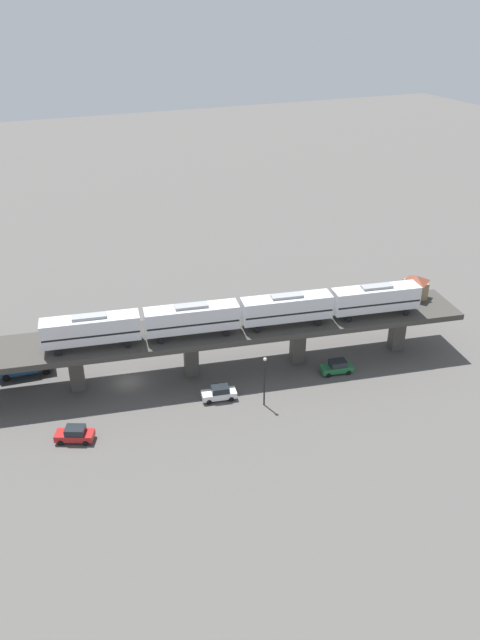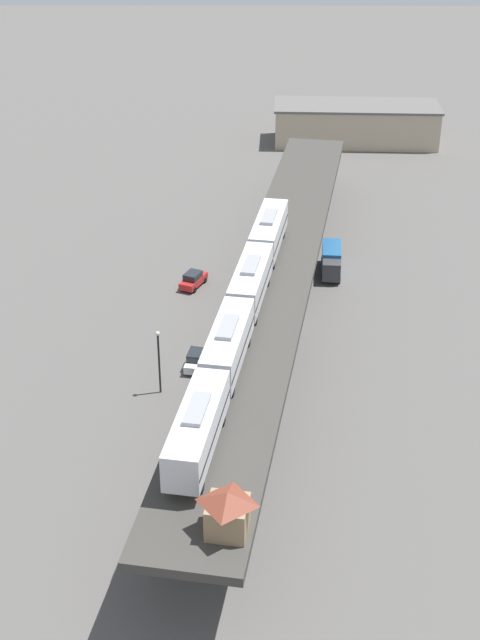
{
  "view_description": "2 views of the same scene",
  "coord_description": "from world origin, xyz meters",
  "px_view_note": "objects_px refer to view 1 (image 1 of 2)",
  "views": [
    {
      "loc": [
        -69.84,
        13.1,
        46.28
      ],
      "look_at": [
        -3.81,
        -14.49,
        8.24
      ],
      "focal_mm": 35.0,
      "sensor_mm": 36.0,
      "label": 1
    },
    {
      "loc": [
        -3.2,
        -87.97,
        49.33
      ],
      "look_at": [
        -3.81,
        -14.49,
        8.24
      ],
      "focal_mm": 50.0,
      "sensor_mm": 36.0,
      "label": 2
    }
  ],
  "objects_px": {
    "street_car_red": "(75,434)",
    "delivery_truck": "(23,363)",
    "subway_train": "(240,313)",
    "signal_hut": "(415,286)",
    "street_car_white": "(219,393)",
    "street_car_green": "(337,367)",
    "street_lamp": "(265,377)"
  },
  "relations": [
    {
      "from": "subway_train",
      "to": "delivery_truck",
      "type": "bearing_deg",
      "value": 67.55
    },
    {
      "from": "street_car_white",
      "to": "street_car_red",
      "type": "height_order",
      "value": "same"
    },
    {
      "from": "delivery_truck",
      "to": "street_lamp",
      "type": "xyz_separation_m",
      "value": [
        -19.04,
        -27.0,
        2.35
      ]
    },
    {
      "from": "street_car_red",
      "to": "delivery_truck",
      "type": "bearing_deg",
      "value": 12.9
    },
    {
      "from": "signal_hut",
      "to": "delivery_truck",
      "type": "relative_size",
      "value": 0.5
    },
    {
      "from": "street_car_white",
      "to": "subway_train",
      "type": "bearing_deg",
      "value": -46.43
    },
    {
      "from": "street_car_green",
      "to": "street_lamp",
      "type": "xyz_separation_m",
      "value": [
        -2.95,
        12.25,
        3.17
      ]
    },
    {
      "from": "street_car_white",
      "to": "street_lamp",
      "type": "distance_m",
      "value": 6.62
    },
    {
      "from": "street_car_red",
      "to": "street_car_green",
      "type": "relative_size",
      "value": 1.02
    },
    {
      "from": "signal_hut",
      "to": "street_lamp",
      "type": "height_order",
      "value": "signal_hut"
    },
    {
      "from": "signal_hut",
      "to": "delivery_truck",
      "type": "xyz_separation_m",
      "value": [
        11.78,
        54.14,
        -6.78
      ]
    },
    {
      "from": "street_car_red",
      "to": "street_lamp",
      "type": "height_order",
      "value": "street_lamp"
    },
    {
      "from": "street_car_red",
      "to": "street_car_green",
      "type": "height_order",
      "value": "same"
    },
    {
      "from": "street_lamp",
      "to": "signal_hut",
      "type": "bearing_deg",
      "value": -75.03
    },
    {
      "from": "delivery_truck",
      "to": "subway_train",
      "type": "bearing_deg",
      "value": -112.45
    },
    {
      "from": "street_car_red",
      "to": "street_lamp",
      "type": "bearing_deg",
      "value": -94.97
    },
    {
      "from": "subway_train",
      "to": "street_car_white",
      "type": "relative_size",
      "value": 10.68
    },
    {
      "from": "street_car_white",
      "to": "street_car_green",
      "type": "distance_m",
      "value": 16.99
    },
    {
      "from": "street_lamp",
      "to": "street_car_white",
      "type": "bearing_deg",
      "value": 54.69
    },
    {
      "from": "signal_hut",
      "to": "street_lamp",
      "type": "bearing_deg",
      "value": 104.97
    },
    {
      "from": "delivery_truck",
      "to": "street_car_green",
      "type": "bearing_deg",
      "value": -112.28
    },
    {
      "from": "subway_train",
      "to": "street_car_red",
      "type": "distance_m",
      "value": 25.27
    },
    {
      "from": "street_car_white",
      "to": "delivery_truck",
      "type": "height_order",
      "value": "delivery_truck"
    },
    {
      "from": "signal_hut",
      "to": "subway_train",
      "type": "bearing_deg",
      "value": 88.68
    },
    {
      "from": "delivery_truck",
      "to": "street_lamp",
      "type": "relative_size",
      "value": 1.06
    },
    {
      "from": "subway_train",
      "to": "signal_hut",
      "type": "distance_m",
      "value": 27.14
    },
    {
      "from": "street_car_green",
      "to": "street_lamp",
      "type": "relative_size",
      "value": 0.67
    },
    {
      "from": "street_car_white",
      "to": "street_car_red",
      "type": "distance_m",
      "value": 18.41
    },
    {
      "from": "street_car_red",
      "to": "street_lamp",
      "type": "distance_m",
      "value": 23.41
    },
    {
      "from": "street_car_white",
      "to": "delivery_truck",
      "type": "xyz_separation_m",
      "value": [
        15.68,
        22.26,
        0.82
      ]
    },
    {
      "from": "street_car_white",
      "to": "street_car_red",
      "type": "relative_size",
      "value": 0.98
    },
    {
      "from": "street_car_red",
      "to": "street_lamp",
      "type": "xyz_separation_m",
      "value": [
        -2.01,
        -23.1,
        3.17
      ]
    }
  ]
}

